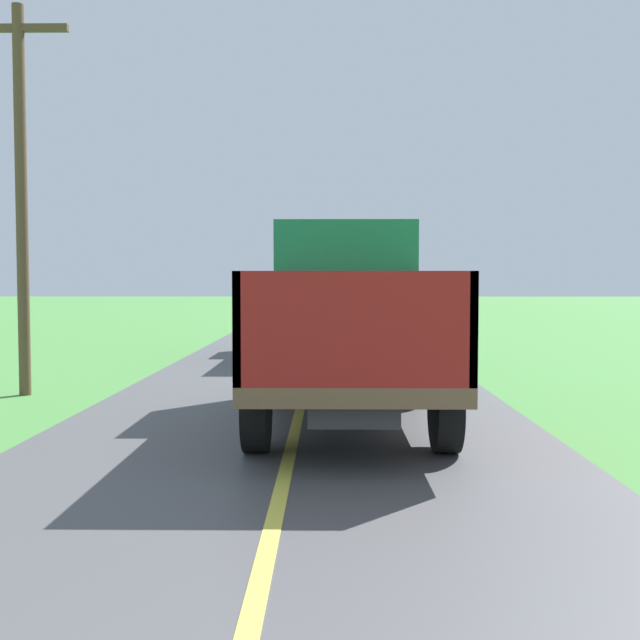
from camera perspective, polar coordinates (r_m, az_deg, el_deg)
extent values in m
cube|color=#2D2D30|center=(10.03, 2.09, -4.53)|extent=(0.90, 5.51, 0.24)
cube|color=brown|center=(10.00, 2.09, -3.40)|extent=(2.30, 5.80, 0.20)
cube|color=#197A4C|center=(11.89, 1.88, 2.68)|extent=(2.10, 1.90, 1.90)
cube|color=black|center=(12.85, 1.80, 4.18)|extent=(1.79, 0.02, 0.76)
cube|color=maroon|center=(9.02, -4.82, 0.05)|extent=(0.08, 3.85, 1.10)
cube|color=maroon|center=(9.08, 9.27, 0.04)|extent=(0.08, 3.85, 1.10)
cube|color=maroon|center=(7.10, 2.65, -0.72)|extent=(2.30, 0.08, 1.10)
cube|color=maroon|center=(10.86, 1.98, 0.54)|extent=(2.30, 0.08, 1.10)
cylinder|color=black|center=(11.85, -3.21, -3.87)|extent=(0.28, 1.00, 1.00)
cylinder|color=black|center=(11.89, 6.96, -3.86)|extent=(0.28, 1.00, 1.00)
cylinder|color=black|center=(8.50, -4.79, -6.57)|extent=(0.28, 1.00, 1.00)
cylinder|color=black|center=(8.56, 9.43, -6.53)|extent=(0.28, 1.00, 1.00)
ellipsoid|color=#8FBD2B|center=(7.93, 6.28, -0.81)|extent=(0.54, 0.68, 0.52)
ellipsoid|color=#98C622|center=(9.34, 6.77, 1.58)|extent=(0.60, 0.70, 0.36)
ellipsoid|color=#93C336|center=(9.88, 6.49, -1.98)|extent=(0.41, 0.37, 0.41)
ellipsoid|color=#8FB42F|center=(8.66, 0.38, -0.60)|extent=(0.49, 0.58, 0.44)
ellipsoid|color=#8FB223|center=(8.52, 0.00, -0.26)|extent=(0.58, 0.53, 0.42)
ellipsoid|color=#9DB533|center=(7.88, 6.46, -0.73)|extent=(0.42, 0.52, 0.52)
ellipsoid|color=#8FBD29|center=(8.61, 2.67, 1.57)|extent=(0.53, 0.52, 0.51)
ellipsoid|color=#A1BE2A|center=(7.90, 1.99, -0.82)|extent=(0.52, 0.49, 0.39)
ellipsoid|color=#92B52D|center=(8.72, 2.50, -2.44)|extent=(0.42, 0.40, 0.41)
ellipsoid|color=#8DB328|center=(7.93, 5.29, -0.72)|extent=(0.55, 0.57, 0.49)
ellipsoid|color=#A2B920|center=(7.48, 6.98, -0.97)|extent=(0.50, 0.54, 0.50)
ellipsoid|color=#9BBB1F|center=(9.47, 4.47, -2.29)|extent=(0.59, 0.57, 0.43)
ellipsoid|color=#99C223|center=(8.97, -3.06, -2.22)|extent=(0.54, 0.62, 0.43)
cube|color=#2D2D30|center=(19.29, 0.33, -0.95)|extent=(0.90, 5.51, 0.24)
cube|color=brown|center=(19.27, 0.33, -0.35)|extent=(2.30, 5.80, 0.20)
cube|color=#1E479E|center=(21.19, 0.37, 2.78)|extent=(2.10, 1.90, 1.90)
cube|color=black|center=(22.15, 0.38, 3.65)|extent=(1.78, 0.02, 0.76)
cube|color=#232328|center=(18.31, -3.17, 1.51)|extent=(0.08, 3.85, 1.10)
cube|color=#232328|center=(18.30, 3.78, 1.50)|extent=(0.08, 3.85, 1.10)
cube|color=#232328|center=(16.39, 0.26, 1.35)|extent=(2.30, 0.08, 1.10)
cube|color=#232328|center=(20.16, 0.35, 1.64)|extent=(2.30, 0.08, 1.10)
cylinder|color=black|center=(21.12, -2.49, -0.88)|extent=(0.28, 1.00, 1.00)
cylinder|color=black|center=(21.11, 3.21, -0.89)|extent=(0.28, 1.00, 1.00)
cylinder|color=black|center=(17.74, -3.10, -1.61)|extent=(0.28, 1.00, 1.00)
cylinder|color=black|center=(17.73, 3.69, -1.62)|extent=(0.28, 1.00, 1.00)
ellipsoid|color=#95B721|center=(17.90, -2.52, 0.39)|extent=(0.50, 0.63, 0.37)
ellipsoid|color=#93BB1E|center=(18.73, -0.25, 2.28)|extent=(0.57, 0.72, 0.46)
ellipsoid|color=#95C72B|center=(16.88, -0.43, 2.40)|extent=(0.46, 0.43, 0.45)
ellipsoid|color=#97B328|center=(19.16, -1.33, 2.50)|extent=(0.55, 0.50, 0.37)
ellipsoid|color=#A1BE26|center=(16.91, 2.00, 0.26)|extent=(0.54, 0.55, 0.44)
ellipsoid|color=#99C033|center=(19.00, 1.75, 2.26)|extent=(0.54, 0.63, 0.40)
ellipsoid|color=#9FB332|center=(18.16, -1.36, 2.43)|extent=(0.41, 0.43, 0.41)
ellipsoid|color=#91CA33|center=(18.80, 1.92, 1.41)|extent=(0.55, 0.66, 0.46)
cylinder|color=brown|center=(14.14, -21.58, 8.27)|extent=(0.20, 0.20, 6.70)
cube|color=brown|center=(14.72, -21.81, 19.76)|extent=(1.71, 0.12, 0.12)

